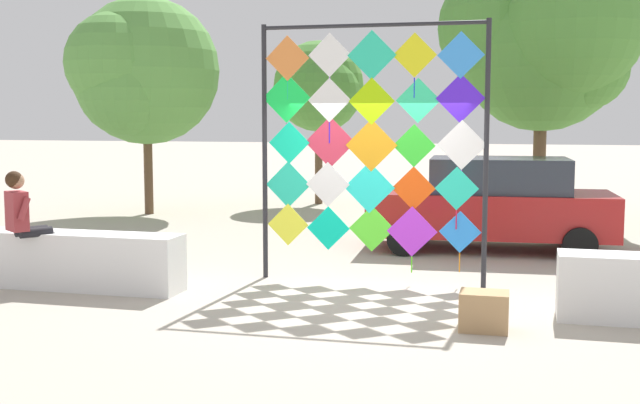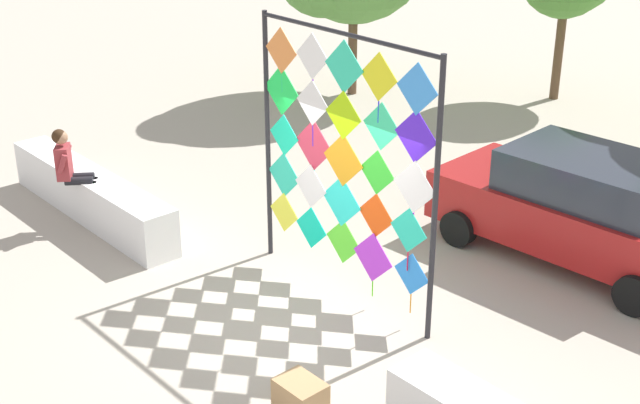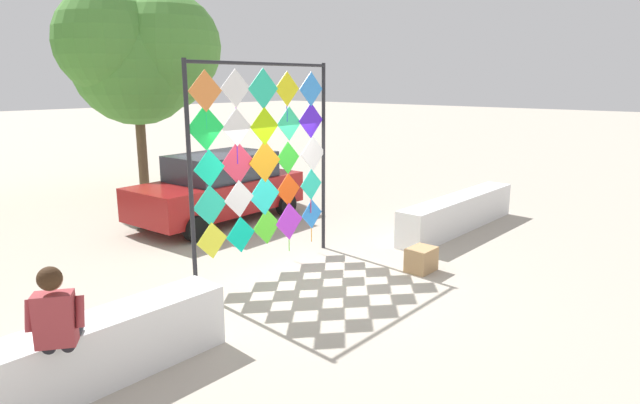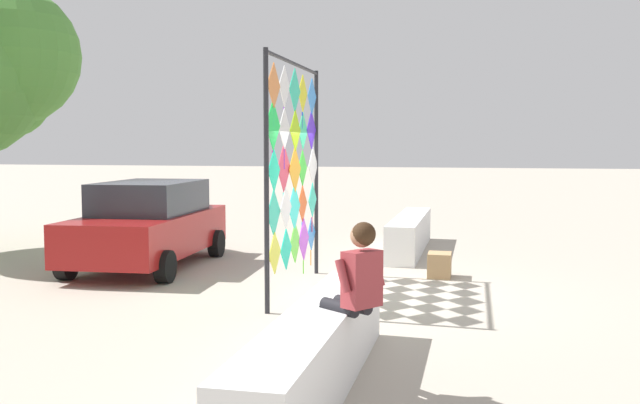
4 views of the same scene
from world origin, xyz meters
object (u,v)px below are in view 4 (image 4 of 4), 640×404
Objects in this scene: seated_vendor at (352,290)px; kite_display_rack at (295,162)px; parked_car at (149,224)px; cardboard_box_small at (439,265)px.

kite_display_rack is at bearing 21.39° from seated_vendor.
parked_car is (1.53, 3.25, -1.22)m from kite_display_rack.
kite_display_rack reaches higher than cardboard_box_small.
kite_display_rack is 3.29m from cardboard_box_small.
seated_vendor reaches higher than parked_car.
cardboard_box_small is at bearing -88.45° from parked_car.
cardboard_box_small is (1.68, -2.17, -1.83)m from kite_display_rack.
kite_display_rack reaches higher than parked_car.
parked_car is at bearing 40.26° from seated_vendor.
kite_display_rack is 2.23× the size of seated_vendor.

